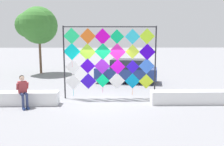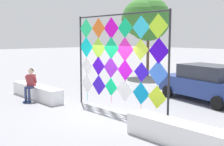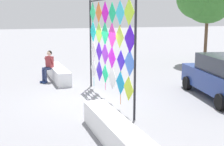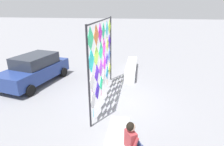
% 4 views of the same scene
% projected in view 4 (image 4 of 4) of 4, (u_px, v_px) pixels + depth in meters
% --- Properties ---
extents(ground, '(120.00, 120.00, 0.00)m').
position_uv_depth(ground, '(115.00, 101.00, 8.61)').
color(ground, gray).
extents(plaza_ledge_right, '(3.69, 0.61, 0.62)m').
position_uv_depth(plaza_ledge_right, '(131.00, 68.00, 12.16)').
color(plaza_ledge_right, white).
rests_on(plaza_ledge_right, ground).
extents(kite_display_rack, '(4.71, 0.09, 3.69)m').
position_uv_depth(kite_display_rack, '(102.00, 55.00, 8.17)').
color(kite_display_rack, '#232328').
rests_on(kite_display_rack, ground).
extents(seated_vendor, '(0.65, 0.71, 1.46)m').
position_uv_depth(seated_vendor, '(133.00, 141.00, 4.81)').
color(seated_vendor, navy).
rests_on(seated_vendor, ground).
extents(parked_car, '(4.45, 2.63, 1.62)m').
position_uv_depth(parked_car, '(35.00, 69.00, 10.42)').
color(parked_car, navy).
rests_on(parked_car, ground).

